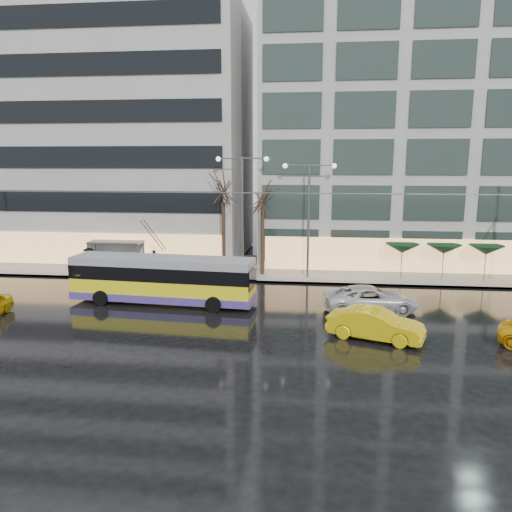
# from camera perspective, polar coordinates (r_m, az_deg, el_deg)

# --- Properties ---
(ground) EXTENTS (140.00, 140.00, 0.00)m
(ground) POSITION_cam_1_polar(r_m,az_deg,el_deg) (28.96, -8.47, -7.14)
(ground) COLOR black
(ground) RESTS_ON ground
(sidewalk) EXTENTS (80.00, 10.00, 0.15)m
(sidewalk) POSITION_cam_1_polar(r_m,az_deg,el_deg) (41.87, -0.92, -1.29)
(sidewalk) COLOR gray
(sidewalk) RESTS_ON ground
(kerb) EXTENTS (80.00, 0.10, 0.15)m
(kerb) POSITION_cam_1_polar(r_m,az_deg,el_deg) (37.09, -1.90, -2.89)
(kerb) COLOR slate
(kerb) RESTS_ON ground
(building_left) EXTENTS (34.00, 14.00, 22.00)m
(building_left) POSITION_cam_1_polar(r_m,az_deg,el_deg) (51.23, -21.11, 12.69)
(building_left) COLOR #9F9D98
(building_left) RESTS_ON sidewalk
(building_right) EXTENTS (32.00, 14.00, 25.00)m
(building_right) POSITION_cam_1_polar(r_m,az_deg,el_deg) (47.23, 21.55, 14.70)
(building_right) COLOR #9F9D98
(building_right) RESTS_ON sidewalk
(trolleybus) EXTENTS (11.74, 4.95, 5.37)m
(trolleybus) POSITION_cam_1_polar(r_m,az_deg,el_deg) (31.85, -10.62, -2.82)
(trolleybus) COLOR yellow
(trolleybus) RESTS_ON ground
(catenary) EXTENTS (42.24, 5.12, 7.00)m
(catenary) POSITION_cam_1_polar(r_m,az_deg,el_deg) (35.39, -3.81, 3.31)
(catenary) COLOR #595B60
(catenary) RESTS_ON ground
(bus_shelter) EXTENTS (4.20, 1.60, 2.51)m
(bus_shelter) POSITION_cam_1_polar(r_m,az_deg,el_deg) (41.02, -16.08, 0.71)
(bus_shelter) COLOR #595B60
(bus_shelter) RESTS_ON sidewalk
(street_lamp_near) EXTENTS (3.96, 0.36, 9.03)m
(street_lamp_near) POSITION_cam_1_polar(r_m,az_deg,el_deg) (37.87, -1.57, 6.47)
(street_lamp_near) COLOR #595B60
(street_lamp_near) RESTS_ON sidewalk
(street_lamp_far) EXTENTS (3.96, 0.36, 8.53)m
(street_lamp_far) POSITION_cam_1_polar(r_m,az_deg,el_deg) (37.52, 6.05, 5.95)
(street_lamp_far) COLOR #595B60
(street_lamp_far) RESTS_ON sidewalk
(tree_a) EXTENTS (3.20, 3.20, 8.40)m
(tree_a) POSITION_cam_1_polar(r_m,az_deg,el_deg) (38.24, -3.79, 8.14)
(tree_a) COLOR black
(tree_a) RESTS_ON sidewalk
(tree_b) EXTENTS (3.20, 3.20, 7.70)m
(tree_b) POSITION_cam_1_polar(r_m,az_deg,el_deg) (38.06, 0.76, 7.11)
(tree_b) COLOR black
(tree_b) RESTS_ON sidewalk
(parasol_a) EXTENTS (2.50, 2.50, 2.65)m
(parasol_a) POSITION_cam_1_polar(r_m,az_deg,el_deg) (38.73, 16.37, 0.85)
(parasol_a) COLOR #595B60
(parasol_a) RESTS_ON sidewalk
(parasol_b) EXTENTS (2.50, 2.50, 2.65)m
(parasol_b) POSITION_cam_1_polar(r_m,az_deg,el_deg) (39.36, 20.67, 0.74)
(parasol_b) COLOR #595B60
(parasol_b) RESTS_ON sidewalk
(parasol_c) EXTENTS (2.50, 2.50, 2.65)m
(parasol_c) POSITION_cam_1_polar(r_m,az_deg,el_deg) (40.21, 24.82, 0.63)
(parasol_c) COLOR #595B60
(parasol_c) RESTS_ON sidewalk
(taxi_b) EXTENTS (5.06, 3.19, 1.57)m
(taxi_b) POSITION_cam_1_polar(r_m,az_deg,el_deg) (26.02, 13.49, -7.59)
(taxi_b) COLOR yellow
(taxi_b) RESTS_ON ground
(sedan_silver) EXTENTS (5.85, 3.30, 1.54)m
(sedan_silver) POSITION_cam_1_polar(r_m,az_deg,el_deg) (30.58, 12.98, -4.82)
(sedan_silver) COLOR silver
(sedan_silver) RESTS_ON ground
(pedestrian_a) EXTENTS (1.26, 1.27, 2.19)m
(pedestrian_a) POSITION_cam_1_polar(r_m,az_deg,el_deg) (40.31, -11.60, 0.19)
(pedestrian_a) COLOR black
(pedestrian_a) RESTS_ON sidewalk
(pedestrian_b) EXTENTS (0.93, 0.89, 1.52)m
(pedestrian_b) POSITION_cam_1_polar(r_m,az_deg,el_deg) (39.66, -9.65, -0.90)
(pedestrian_b) COLOR black
(pedestrian_b) RESTS_ON sidewalk
(pedestrian_c) EXTENTS (1.24, 0.82, 2.11)m
(pedestrian_c) POSITION_cam_1_polar(r_m,az_deg,el_deg) (40.95, -18.55, -0.41)
(pedestrian_c) COLOR black
(pedestrian_c) RESTS_ON sidewalk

